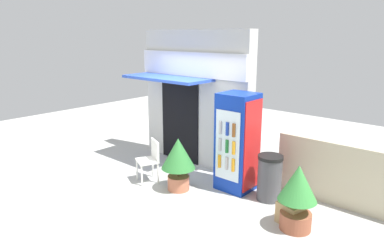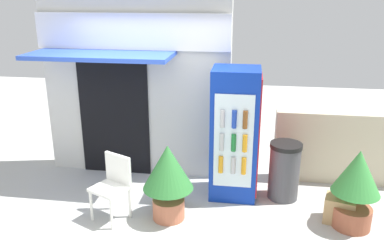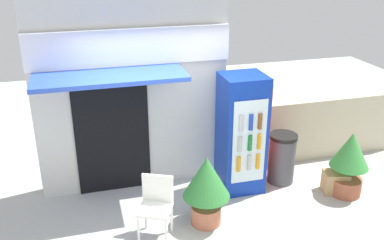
# 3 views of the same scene
# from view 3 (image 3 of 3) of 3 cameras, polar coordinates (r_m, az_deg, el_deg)

# --- Properties ---
(ground) EXTENTS (16.00, 16.00, 0.00)m
(ground) POSITION_cam_3_polar(r_m,az_deg,el_deg) (5.87, -0.79, -15.34)
(ground) COLOR #B2B2AD
(storefront_building) EXTENTS (2.89, 1.14, 3.00)m
(storefront_building) POSITION_cam_3_polar(r_m,az_deg,el_deg) (6.47, -8.21, 3.62)
(storefront_building) COLOR silver
(storefront_building) RESTS_ON ground
(drink_cooler) EXTENTS (0.66, 0.67, 1.86)m
(drink_cooler) POSITION_cam_3_polar(r_m,az_deg,el_deg) (6.53, 6.70, -1.85)
(drink_cooler) COLOR #0C2D9E
(drink_cooler) RESTS_ON ground
(plastic_chair) EXTENTS (0.54, 0.53, 0.84)m
(plastic_chair) POSITION_cam_3_polar(r_m,az_deg,el_deg) (5.66, -4.81, -10.93)
(plastic_chair) COLOR white
(plastic_chair) RESTS_ON ground
(potted_plant_near_shop) EXTENTS (0.65, 0.65, 1.02)m
(potted_plant_near_shop) POSITION_cam_3_polar(r_m,az_deg,el_deg) (5.78, 1.95, -8.47)
(potted_plant_near_shop) COLOR #BC6B4C
(potted_plant_near_shop) RESTS_ON ground
(potted_plant_curbside) EXTENTS (0.58, 0.58, 1.03)m
(potted_plant_curbside) POSITION_cam_3_polar(r_m,az_deg,el_deg) (6.88, 20.35, -4.92)
(potted_plant_curbside) COLOR #995138
(potted_plant_curbside) RESTS_ON ground
(trash_bin) EXTENTS (0.45, 0.45, 0.83)m
(trash_bin) POSITION_cam_3_polar(r_m,az_deg,el_deg) (7.02, 11.92, -5.00)
(trash_bin) COLOR #47474C
(trash_bin) RESTS_ON ground
(stone_boundary_wall) EXTENTS (2.75, 0.22, 1.11)m
(stone_boundary_wall) POSITION_cam_3_polar(r_m,az_deg,el_deg) (8.06, 17.98, -0.88)
(stone_boundary_wall) COLOR beige
(stone_boundary_wall) RESTS_ON ground
(cardboard_box) EXTENTS (0.43, 0.37, 0.35)m
(cardboard_box) POSITION_cam_3_polar(r_m,az_deg,el_deg) (7.06, 18.62, -7.88)
(cardboard_box) COLOR tan
(cardboard_box) RESTS_ON ground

